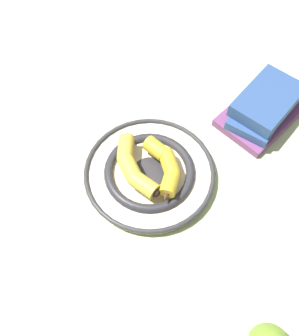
{
  "coord_description": "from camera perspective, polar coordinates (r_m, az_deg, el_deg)",
  "views": [
    {
      "loc": [
        0.45,
        -0.2,
        0.82
      ],
      "look_at": [
        0.02,
        -0.03,
        0.04
      ],
      "focal_mm": 42.0,
      "sensor_mm": 36.0,
      "label": 1
    }
  ],
  "objects": [
    {
      "name": "ground_plane",
      "position": [
        0.96,
        1.26,
        0.42
      ],
      "size": [
        2.8,
        2.8,
        0.0
      ],
      "primitive_type": "plane",
      "color": "#B2C693"
    },
    {
      "name": "banana_a",
      "position": [
        0.9,
        -2.5,
        0.37
      ],
      "size": [
        0.19,
        0.07,
        0.04
      ],
      "rotation": [
        0.0,
        0.0,
        6.32
      ],
      "color": "gold",
      "rests_on": "decorative_bowl"
    },
    {
      "name": "decorative_bowl",
      "position": [
        0.93,
        0.0,
        -0.7
      ],
      "size": [
        0.31,
        0.31,
        0.03
      ],
      "color": "beige",
      "rests_on": "ground_plane"
    },
    {
      "name": "banana_b",
      "position": [
        0.9,
        2.45,
        0.29
      ],
      "size": [
        0.18,
        0.08,
        0.04
      ],
      "rotation": [
        0.0,
        0.0,
        9.3
      ],
      "color": "gold",
      "rests_on": "decorative_bowl"
    },
    {
      "name": "book_stack",
      "position": [
        1.05,
        16.25,
        8.45
      ],
      "size": [
        0.22,
        0.25,
        0.08
      ],
      "rotation": [
        0.0,
        0.0,
        2.07
      ],
      "color": "#753D70",
      "rests_on": "ground_plane"
    }
  ]
}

